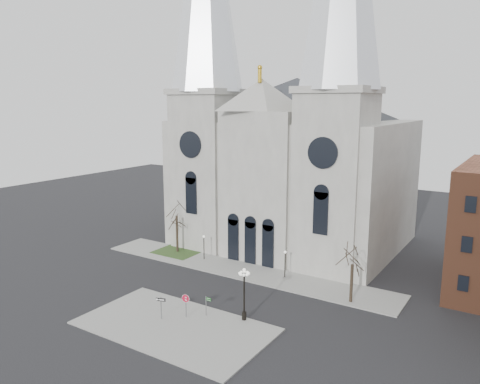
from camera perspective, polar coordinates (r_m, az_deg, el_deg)
The scene contains 13 objects.
ground at distance 51.00m, azimuth -6.85°, elevation -13.02°, with size 160.00×160.00×0.00m, color black.
sidewalk_near at distance 45.77m, azimuth -7.97°, elevation -15.88°, with size 18.00×10.00×0.14m, color gray.
sidewalk_far at distance 59.20m, azimuth 0.01°, elevation -9.39°, with size 40.00×6.00×0.14m, color gray.
grass_patch at distance 66.17m, azimuth -7.62°, elevation -7.26°, with size 6.00×5.00×0.18m, color #2E451D.
cathedral at distance 65.85m, azimuth 5.66°, elevation 9.00°, with size 33.00×26.66×54.00m.
tree_left at distance 64.68m, azimuth -7.74°, elevation -2.63°, with size 3.20×3.20×7.50m.
tree_right at distance 49.86m, azimuth 13.55°, elevation -8.30°, with size 3.20×3.20×6.00m.
ped_lamp_left at distance 62.13m, azimuth -4.43°, elevation -6.24°, with size 0.32×0.32×3.26m.
ped_lamp_right at distance 56.04m, azimuth 5.52°, elevation -8.18°, with size 0.32×0.32×3.26m.
stop_sign at distance 46.46m, azimuth -6.62°, elevation -13.02°, with size 0.84×0.18×2.35m.
globe_lamp at distance 45.04m, azimuth 0.51°, elevation -11.58°, with size 1.40×1.40×5.17m.
one_way_sign at distance 46.52m, azimuth -9.61°, elevation -13.32°, with size 0.94×0.35×2.23m.
street_name_sign at distance 46.74m, azimuth -4.08°, elevation -13.48°, with size 0.64×0.09×1.99m.
Camera 1 is at (29.97, -35.74, 20.62)m, focal length 35.00 mm.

